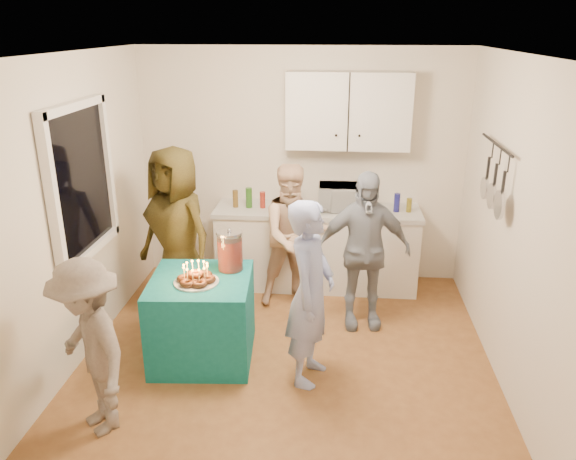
# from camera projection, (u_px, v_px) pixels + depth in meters

# --- Properties ---
(floor) EXTENTS (4.00, 4.00, 0.00)m
(floor) POSITION_uv_depth(u_px,v_px,m) (284.00, 368.00, 4.87)
(floor) COLOR brown
(floor) RESTS_ON ground
(ceiling) EXTENTS (4.00, 4.00, 0.00)m
(ceiling) POSITION_uv_depth(u_px,v_px,m) (284.00, 55.00, 3.97)
(ceiling) COLOR white
(ceiling) RESTS_ON floor
(back_wall) EXTENTS (3.60, 3.60, 0.00)m
(back_wall) POSITION_uv_depth(u_px,v_px,m) (301.00, 167.00, 6.29)
(back_wall) COLOR silver
(back_wall) RESTS_ON floor
(left_wall) EXTENTS (4.00, 4.00, 0.00)m
(left_wall) POSITION_uv_depth(u_px,v_px,m) (64.00, 221.00, 4.57)
(left_wall) COLOR silver
(left_wall) RESTS_ON floor
(right_wall) EXTENTS (4.00, 4.00, 0.00)m
(right_wall) POSITION_uv_depth(u_px,v_px,m) (519.00, 235.00, 4.26)
(right_wall) COLOR silver
(right_wall) RESTS_ON floor
(window_night) EXTENTS (0.04, 1.00, 1.20)m
(window_night) POSITION_uv_depth(u_px,v_px,m) (80.00, 181.00, 4.76)
(window_night) COLOR black
(window_night) RESTS_ON left_wall
(counter) EXTENTS (2.20, 0.58, 0.86)m
(counter) POSITION_uv_depth(u_px,v_px,m) (317.00, 249.00, 6.29)
(counter) COLOR white
(counter) RESTS_ON floor
(countertop) EXTENTS (2.24, 0.62, 0.05)m
(countertop) POSITION_uv_depth(u_px,v_px,m) (317.00, 211.00, 6.13)
(countertop) COLOR beige
(countertop) RESTS_ON counter
(upper_cabinet) EXTENTS (1.30, 0.30, 0.80)m
(upper_cabinet) POSITION_uv_depth(u_px,v_px,m) (348.00, 111.00, 5.88)
(upper_cabinet) COLOR white
(upper_cabinet) RESTS_ON back_wall
(pot_rack) EXTENTS (0.12, 1.00, 0.60)m
(pot_rack) POSITION_uv_depth(u_px,v_px,m) (491.00, 173.00, 4.82)
(pot_rack) COLOR black
(pot_rack) RESTS_ON right_wall
(microwave) EXTENTS (0.50, 0.34, 0.27)m
(microwave) POSITION_uv_depth(u_px,v_px,m) (342.00, 197.00, 6.05)
(microwave) COLOR white
(microwave) RESTS_ON countertop
(party_table) EXTENTS (0.91, 0.91, 0.76)m
(party_table) POSITION_uv_depth(u_px,v_px,m) (202.00, 318.00, 4.92)
(party_table) COLOR #116F70
(party_table) RESTS_ON floor
(donut_cake) EXTENTS (0.38, 0.38, 0.18)m
(donut_cake) POSITION_uv_depth(u_px,v_px,m) (196.00, 273.00, 4.69)
(donut_cake) COLOR #381C0C
(donut_cake) RESTS_ON party_table
(punch_jar) EXTENTS (0.22, 0.22, 0.34)m
(punch_jar) POSITION_uv_depth(u_px,v_px,m) (230.00, 252.00, 4.92)
(punch_jar) COLOR red
(punch_jar) RESTS_ON party_table
(man_birthday) EXTENTS (0.49, 0.64, 1.56)m
(man_birthday) POSITION_uv_depth(u_px,v_px,m) (311.00, 293.00, 4.49)
(man_birthday) COLOR #9AA8E0
(man_birthday) RESTS_ON floor
(woman_back_left) EXTENTS (1.01, 0.90, 1.74)m
(woman_back_left) POSITION_uv_depth(u_px,v_px,m) (177.00, 234.00, 5.50)
(woman_back_left) COLOR brown
(woman_back_left) RESTS_ON floor
(woman_back_center) EXTENTS (0.90, 0.81, 1.50)m
(woman_back_center) POSITION_uv_depth(u_px,v_px,m) (294.00, 235.00, 5.80)
(woman_back_center) COLOR tan
(woman_back_center) RESTS_ON floor
(woman_back_right) EXTENTS (0.96, 0.49, 1.56)m
(woman_back_right) POSITION_uv_depth(u_px,v_px,m) (363.00, 251.00, 5.33)
(woman_back_right) COLOR #101E35
(woman_back_right) RESTS_ON floor
(child_near_left) EXTENTS (0.96, 0.97, 1.34)m
(child_near_left) POSITION_uv_depth(u_px,v_px,m) (90.00, 348.00, 3.93)
(child_near_left) COLOR #655951
(child_near_left) RESTS_ON floor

